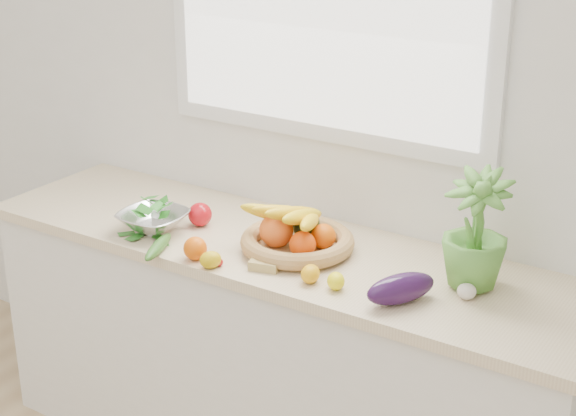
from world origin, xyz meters
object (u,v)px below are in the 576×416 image
Objects in this scene: eggplant at (401,288)px; fruit_basket at (296,236)px; cucumber at (158,247)px; apple at (200,214)px; colander_with_spinach at (153,216)px; potted_herb at (476,229)px.

fruit_basket reaches higher than eggplant.
cucumber is 0.47m from fruit_basket.
colander_with_spinach is (-0.10, -0.14, 0.02)m from apple.
potted_herb is at bearing 18.57° from cucumber.
fruit_basket is at bearing 0.83° from apple.
eggplant is 0.29m from potted_herb.
colander_with_spinach is at bearing 179.64° from eggplant.
potted_herb is at bearing 6.03° from fruit_basket.
eggplant is at bearing 7.99° from cucumber.
potted_herb is 0.76× the size of fruit_basket.
apple is 0.88m from eggplant.
apple is 0.26m from cucumber.
fruit_basket is (-0.60, -0.06, -0.14)m from potted_herb.
apple is at bearing -176.06° from potted_herb.
fruit_basket reaches higher than cucumber.
potted_herb reaches higher than fruit_basket.
fruit_basket is at bearing 15.55° from colander_with_spinach.
cucumber is 0.60× the size of potted_herb.
fruit_basket is (-0.46, 0.15, 0.01)m from eggplant.
eggplant is at bearing -17.78° from fruit_basket.
fruit_basket reaches higher than apple.
fruit_basket is at bearing 34.91° from cucumber.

